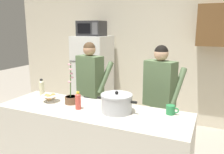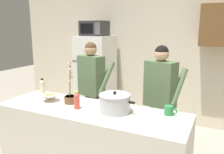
# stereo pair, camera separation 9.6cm
# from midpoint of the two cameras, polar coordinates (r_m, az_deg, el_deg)

# --- Properties ---
(back_wall_unit) EXTENTS (6.00, 0.48, 2.60)m
(back_wall_unit) POSITION_cam_midpoint_polar(r_m,az_deg,el_deg) (4.46, 13.23, 6.53)
(back_wall_unit) COLOR beige
(back_wall_unit) RESTS_ON ground
(kitchen_island) EXTENTS (2.12, 0.68, 0.92)m
(kitchen_island) POSITION_cam_midpoint_polar(r_m,az_deg,el_deg) (2.75, -4.21, -16.91)
(kitchen_island) COLOR silver
(kitchen_island) RESTS_ON ground
(refrigerator) EXTENTS (0.64, 0.68, 1.63)m
(refrigerator) POSITION_cam_midpoint_polar(r_m,az_deg,el_deg) (4.60, -3.43, -0.12)
(refrigerator) COLOR white
(refrigerator) RESTS_ON ground
(microwave) EXTENTS (0.48, 0.37, 0.28)m
(microwave) POSITION_cam_midpoint_polar(r_m,az_deg,el_deg) (4.48, -3.73, 11.82)
(microwave) COLOR #2D2D30
(microwave) RESTS_ON refrigerator
(person_near_pot) EXTENTS (0.56, 0.50, 1.58)m
(person_near_pot) POSITION_cam_midpoint_polar(r_m,az_deg,el_deg) (3.55, -4.24, -1.14)
(person_near_pot) COLOR #33384C
(person_near_pot) RESTS_ON ground
(person_by_sink) EXTENTS (0.57, 0.52, 1.57)m
(person_by_sink) POSITION_cam_midpoint_polar(r_m,az_deg,el_deg) (3.12, 12.66, -3.39)
(person_by_sink) COLOR black
(person_by_sink) RESTS_ON ground
(cooking_pot) EXTENTS (0.44, 0.33, 0.23)m
(cooking_pot) POSITION_cam_midpoint_polar(r_m,az_deg,el_deg) (2.43, 1.81, -6.44)
(cooking_pot) COLOR silver
(cooking_pot) RESTS_ON kitchen_island
(coffee_mug) EXTENTS (0.13, 0.09, 0.10)m
(coffee_mug) POSITION_cam_midpoint_polar(r_m,az_deg,el_deg) (2.45, 14.94, -7.95)
(coffee_mug) COLOR #2D8C4C
(coffee_mug) RESTS_ON kitchen_island
(bread_bowl) EXTENTS (0.20, 0.20, 0.10)m
(bread_bowl) POSITION_cam_midpoint_polar(r_m,az_deg,el_deg) (2.88, -14.08, -4.76)
(bread_bowl) COLOR white
(bread_bowl) RESTS_ON kitchen_island
(bottle_near_edge) EXTENTS (0.06, 0.06, 0.19)m
(bottle_near_edge) POSITION_cam_midpoint_polar(r_m,az_deg,el_deg) (2.55, -7.59, -5.71)
(bottle_near_edge) COLOR #D84C3F
(bottle_near_edge) RESTS_ON kitchen_island
(bottle_mid_counter) EXTENTS (0.06, 0.06, 0.22)m
(bottle_mid_counter) POSITION_cam_midpoint_polar(r_m,az_deg,el_deg) (3.15, -15.87, -2.37)
(bottle_mid_counter) COLOR beige
(bottle_mid_counter) RESTS_ON kitchen_island
(potted_orchid) EXTENTS (0.15, 0.15, 0.48)m
(potted_orchid) POSITION_cam_midpoint_polar(r_m,az_deg,el_deg) (2.75, -9.13, -4.96)
(potted_orchid) COLOR brown
(potted_orchid) RESTS_ON kitchen_island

